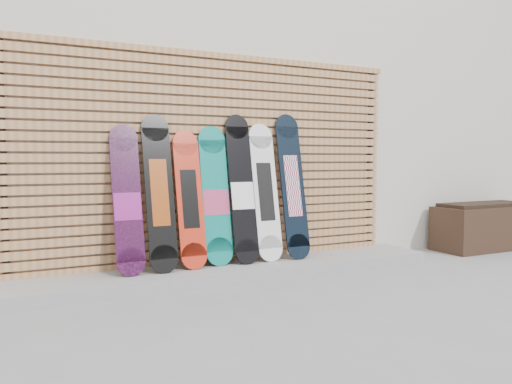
% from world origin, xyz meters
% --- Properties ---
extents(ground, '(80.00, 80.00, 0.00)m').
position_xyz_m(ground, '(0.00, 0.00, 0.00)').
color(ground, gray).
rests_on(ground, ground).
extents(building, '(12.00, 5.00, 3.60)m').
position_xyz_m(building, '(0.50, 3.50, 1.80)').
color(building, beige).
rests_on(building, ground).
extents(concrete_step, '(4.60, 0.70, 0.12)m').
position_xyz_m(concrete_step, '(-0.15, 0.68, 0.06)').
color(concrete_step, gray).
rests_on(concrete_step, ground).
extents(slat_wall, '(4.26, 0.08, 2.29)m').
position_xyz_m(slat_wall, '(-0.15, 0.97, 1.21)').
color(slat_wall, '#AB7447').
rests_on(slat_wall, ground).
extents(planter_box, '(1.38, 0.57, 0.62)m').
position_xyz_m(planter_box, '(3.49, 0.64, 0.30)').
color(planter_box, black).
rests_on(planter_box, ground).
extents(snowboard_0, '(0.27, 0.35, 1.41)m').
position_xyz_m(snowboard_0, '(-1.14, 0.77, 0.81)').
color(snowboard_0, black).
rests_on(snowboard_0, concrete_step).
extents(snowboard_1, '(0.27, 0.36, 1.51)m').
position_xyz_m(snowboard_1, '(-0.84, 0.77, 0.87)').
color(snowboard_1, black).
rests_on(snowboard_1, concrete_step).
extents(snowboard_2, '(0.26, 0.33, 1.37)m').
position_xyz_m(snowboard_2, '(-0.53, 0.78, 0.80)').
color(snowboard_2, red).
rests_on(snowboard_2, concrete_step).
extents(snowboard_3, '(0.29, 0.28, 1.42)m').
position_xyz_m(snowboard_3, '(-0.24, 0.80, 0.82)').
color(snowboard_3, '#0D7F74').
rests_on(snowboard_3, concrete_step).
extents(snowboard_4, '(0.26, 0.34, 1.55)m').
position_xyz_m(snowboard_4, '(0.04, 0.78, 0.88)').
color(snowboard_4, black).
rests_on(snowboard_4, concrete_step).
extents(snowboard_5, '(0.28, 0.32, 1.46)m').
position_xyz_m(snowboard_5, '(0.32, 0.78, 0.85)').
color(snowboard_5, white).
rests_on(snowboard_5, concrete_step).
extents(snowboard_6, '(0.28, 0.35, 1.57)m').
position_xyz_m(snowboard_6, '(0.64, 0.77, 0.90)').
color(snowboard_6, black).
rests_on(snowboard_6, concrete_step).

